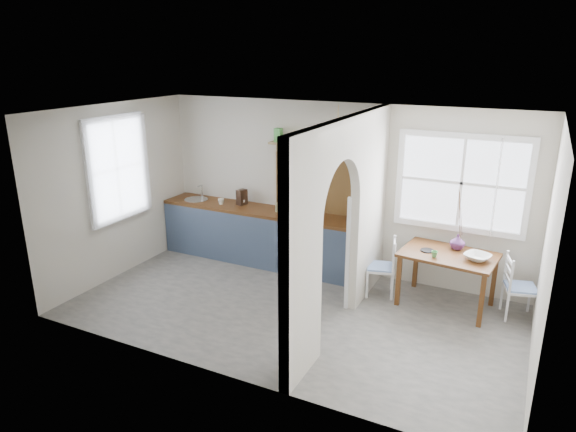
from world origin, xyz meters
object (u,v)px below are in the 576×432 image
at_px(dining_table, 446,280).
at_px(chair_left, 381,267).
at_px(chair_right, 521,287).
at_px(vase, 458,242).
at_px(kettle, 353,214).

height_order(dining_table, chair_left, chair_left).
height_order(chair_right, vase, vase).
bearing_deg(vase, kettle, 179.76).
bearing_deg(vase, chair_left, -163.80).
height_order(dining_table, kettle, kettle).
bearing_deg(vase, dining_table, -107.06).
bearing_deg(dining_table, chair_right, 11.93).
bearing_deg(chair_right, dining_table, 80.32).
height_order(chair_right, kettle, kettle).
distance_m(dining_table, chair_right, 0.92).
relative_size(kettle, vase, 1.29).
xyz_separation_m(dining_table, chair_left, (-0.89, -0.06, 0.04)).
xyz_separation_m(dining_table, kettle, (-1.43, 0.22, 0.66)).
relative_size(dining_table, chair_right, 1.43).
bearing_deg(kettle, chair_right, 9.72).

